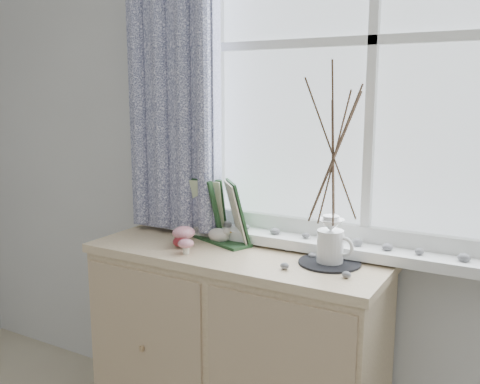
% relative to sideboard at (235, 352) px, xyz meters
% --- Properties ---
extents(sideboard, '(1.20, 0.45, 0.85)m').
position_rel_sideboard_xyz_m(sideboard, '(0.00, 0.00, 0.00)').
color(sideboard, beige).
rests_on(sideboard, ground).
extents(botanical_book, '(0.41, 0.26, 0.27)m').
position_rel_sideboard_xyz_m(botanical_book, '(-0.14, 0.07, 0.56)').
color(botanical_book, '#1F4122').
rests_on(botanical_book, sideboard).
extents(toadstool_cluster, '(0.14, 0.15, 0.09)m').
position_rel_sideboard_xyz_m(toadstool_cluster, '(-0.19, -0.07, 0.48)').
color(toadstool_cluster, white).
rests_on(toadstool_cluster, sideboard).
extents(wooden_eggs, '(0.14, 0.18, 0.07)m').
position_rel_sideboard_xyz_m(wooden_eggs, '(-0.25, -0.00, 0.45)').
color(wooden_eggs, '#A47C5B').
rests_on(wooden_eggs, sideboard).
extents(songbird_figurine, '(0.13, 0.06, 0.07)m').
position_rel_sideboard_xyz_m(songbird_figurine, '(-0.12, 0.08, 0.46)').
color(songbird_figurine, beige).
rests_on(songbird_figurine, sideboard).
extents(crocheted_doily, '(0.23, 0.23, 0.01)m').
position_rel_sideboard_xyz_m(crocheted_doily, '(0.38, 0.04, 0.43)').
color(crocheted_doily, black).
rests_on(crocheted_doily, sideboard).
extents(twig_pitcher, '(0.30, 0.30, 0.73)m').
position_rel_sideboard_xyz_m(twig_pitcher, '(0.38, 0.04, 0.84)').
color(twig_pitcher, white).
rests_on(twig_pitcher, crocheted_doily).
extents(sideboard_pebbles, '(0.33, 0.23, 0.02)m').
position_rel_sideboard_xyz_m(sideboard_pebbles, '(0.30, 0.00, 0.44)').
color(sideboard_pebbles, gray).
rests_on(sideboard_pebbles, sideboard).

